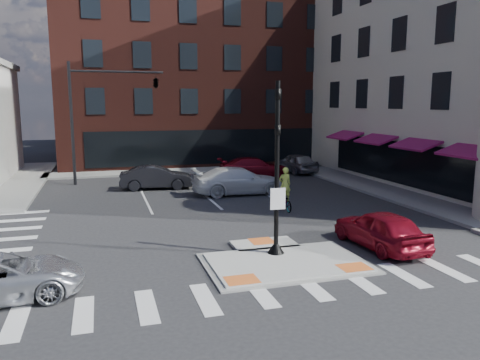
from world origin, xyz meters
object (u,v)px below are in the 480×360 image
object	(u,v)px
bg_car_silver	(296,163)
cyclist	(285,196)
white_pickup	(239,181)
bg_car_dark	(156,177)
red_sedan	(380,229)
bg_car_red	(254,168)

from	to	relation	value
bg_car_silver	cyclist	world-z (taller)	cyclist
white_pickup	bg_car_dark	world-z (taller)	white_pickup
bg_car_silver	cyclist	size ratio (longest dim) A/B	2.03
bg_car_silver	red_sedan	bearing A→B (deg)	68.46
bg_car_silver	bg_car_red	world-z (taller)	bg_car_silver
bg_car_dark	bg_car_silver	size ratio (longest dim) A/B	1.00
white_pickup	cyclist	bearing A→B (deg)	-167.95
white_pickup	bg_car_red	size ratio (longest dim) A/B	1.08
white_pickup	bg_car_silver	distance (m)	9.78
red_sedan	bg_car_silver	xyz separation A→B (m)	(4.65, 18.67, 0.04)
red_sedan	bg_car_dark	xyz separation A→B (m)	(-6.58, 14.70, 0.02)
red_sedan	bg_car_dark	size ratio (longest dim) A/B	0.95
white_pickup	bg_car_red	distance (m)	6.20
white_pickup	bg_car_silver	bearing A→B (deg)	-43.00
red_sedan	bg_car_red	size ratio (longest dim) A/B	0.83
bg_car_red	bg_car_dark	bearing A→B (deg)	110.51
white_pickup	bg_car_dark	size ratio (longest dim) A/B	1.23
red_sedan	bg_car_silver	size ratio (longest dim) A/B	0.95
red_sedan	white_pickup	distance (m)	11.76
bg_car_red	cyclist	distance (m)	10.47
red_sedan	cyclist	size ratio (longest dim) A/B	1.93
bg_car_dark	bg_car_silver	distance (m)	11.91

